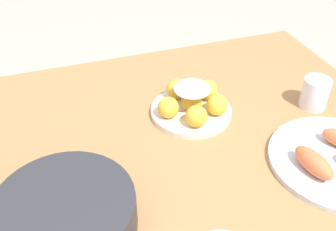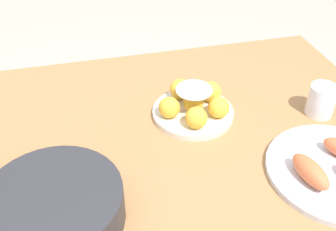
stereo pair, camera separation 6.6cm
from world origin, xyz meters
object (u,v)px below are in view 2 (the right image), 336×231
at_px(dining_table, 142,168).
at_px(cup_far, 321,100).
at_px(serving_bowl, 54,206).
at_px(cake_plate, 194,105).

xyz_separation_m(dining_table, cup_far, (-0.48, -0.00, 0.13)).
bearing_deg(cup_far, serving_bowl, 15.70).
xyz_separation_m(serving_bowl, cup_far, (-0.69, -0.19, 0.00)).
bearing_deg(cake_plate, cup_far, 168.45).
bearing_deg(dining_table, serving_bowl, 42.89).
xyz_separation_m(cake_plate, serving_bowl, (0.36, 0.26, 0.01)).
bearing_deg(serving_bowl, cup_far, -164.30).
distance_m(dining_table, serving_bowl, 0.31).
distance_m(cake_plate, cup_far, 0.34).
relative_size(cake_plate, cup_far, 2.54).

